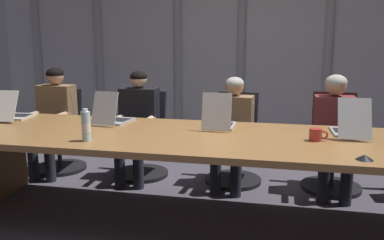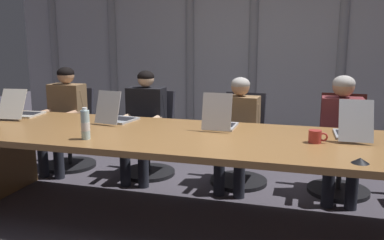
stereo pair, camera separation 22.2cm
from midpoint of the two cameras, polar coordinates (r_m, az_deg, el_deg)
The scene contains 18 objects.
ground_plane at distance 3.50m, azimuth 1.47°, elevation -14.22°, with size 14.51×14.51×0.00m, color #47424C.
conference_table at distance 3.28m, azimuth 1.52°, elevation -4.44°, with size 4.74×1.20×0.75m.
curtain_backdrop at distance 5.67m, azimuth 6.44°, elevation 9.96°, with size 7.25×0.17×2.77m.
laptop_left_end at distance 4.34m, azimuth -24.98°, elevation 0.86°, with size 0.30×0.49×0.29m.
laptop_left_mid at distance 3.82m, azimuth -12.56°, elevation 0.41°, with size 0.29×0.43×0.30m.
laptop_center at distance 3.52m, azimuth 1.98°, elevation -0.17°, with size 0.25×0.40×0.32m.
laptop_right_mid at distance 3.45m, azimuth 19.39°, elevation -1.07°, with size 0.26×0.47×0.32m.
office_chair_left_end at distance 5.07m, azimuth -19.04°, elevation -2.62°, with size 0.60×0.60×0.92m.
office_chair_left_mid at distance 4.64m, azimuth -8.24°, elevation -3.36°, with size 0.60×0.60×0.93m.
office_chair_center at distance 4.39m, azimuth 4.49°, elevation -4.06°, with size 0.60×0.60×0.94m.
office_chair_right_mid at distance 4.37m, azimuth 17.60°, elevation -4.51°, with size 0.60×0.60×0.97m.
person_left_end at distance 4.87m, azimuth -19.96°, elevation 0.72°, with size 0.40×0.55×1.19m.
person_left_mid at distance 4.43m, azimuth -9.08°, elevation 0.08°, with size 0.41×0.55×1.17m.
person_center at distance 4.17m, azimuth 4.10°, elevation -0.79°, with size 0.42×0.57×1.13m.
person_right_mid at distance 4.15m, azimuth 17.77°, elevation -0.94°, with size 0.39×0.55×1.17m.
water_bottle_primary at distance 3.20m, azimuth -16.48°, elevation -0.87°, with size 0.07×0.07×0.25m.
coffee_mug_near at distance 3.19m, azimuth 14.99°, elevation -1.99°, with size 0.14×0.09×0.09m.
conference_mic_left_side at distance 2.79m, azimuth 20.82°, elevation -4.89°, with size 0.11×0.11×0.04m, color black.
Camera 1 is at (0.48, -3.13, 1.50)m, focal length 38.31 mm.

